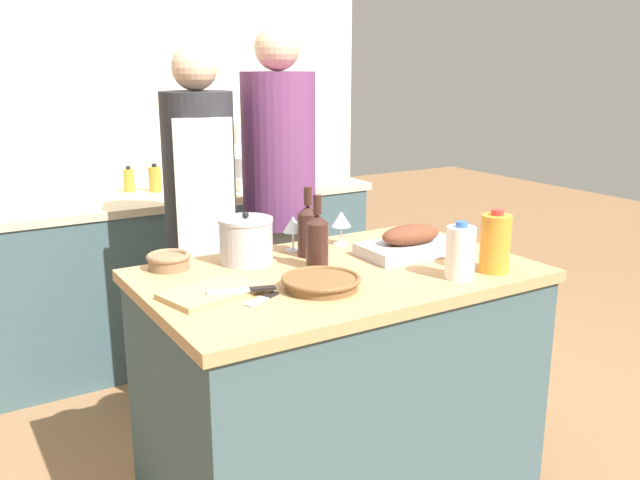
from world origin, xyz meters
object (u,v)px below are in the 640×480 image
at_px(knife_chef, 244,290).
at_px(stand_mixer, 249,162).
at_px(stock_pot, 246,240).
at_px(person_cook_aproned, 201,216).
at_px(milk_jug, 460,252).
at_px(condiment_bottle_short, 271,170).
at_px(condiment_bottle_tall, 155,179).
at_px(roasting_pan, 411,243).
at_px(wine_bottle_green, 317,240).
at_px(knife_paring, 263,299).
at_px(wicker_basket, 321,282).
at_px(juice_jug, 495,243).
at_px(wine_bottle_dark, 307,229).
at_px(wine_glass_right, 293,225).
at_px(wine_glass_left, 341,220).
at_px(person_cook_guest, 279,197).
at_px(cutting_board, 213,292).
at_px(condiment_bottle_extra, 129,180).
at_px(mixing_bowl, 169,260).

xyz_separation_m(knife_chef, stand_mixer, (0.77, 1.55, 0.14)).
height_order(stock_pot, person_cook_aproned, person_cook_aproned).
height_order(milk_jug, condiment_bottle_short, milk_jug).
bearing_deg(condiment_bottle_tall, roasting_pan, -75.07).
height_order(stand_mixer, condiment_bottle_tall, stand_mixer).
relative_size(wine_bottle_green, knife_paring, 1.87).
relative_size(wicker_basket, juice_jug, 1.18).
relative_size(wicker_basket, wine_bottle_dark, 0.98).
xyz_separation_m(wine_bottle_dark, wine_glass_right, (-0.01, 0.09, -0.00)).
xyz_separation_m(wine_glass_left, condiment_bottle_short, (0.36, 1.29, -0.00)).
bearing_deg(condiment_bottle_tall, person_cook_aproned, -94.22).
bearing_deg(knife_paring, stand_mixer, 65.53).
distance_m(roasting_pan, person_cook_guest, 0.83).
bearing_deg(roasting_pan, knife_paring, -167.06).
distance_m(stock_pot, wine_bottle_dark, 0.23).
relative_size(condiment_bottle_tall, person_cook_guest, 0.09).
bearing_deg(knife_paring, wine_glass_left, 36.76).
height_order(wine_bottle_green, person_cook_guest, person_cook_guest).
height_order(cutting_board, wine_glass_left, wine_glass_left).
height_order(condiment_bottle_extra, person_cook_guest, person_cook_guest).
relative_size(mixing_bowl, condiment_bottle_tall, 1.00).
distance_m(condiment_bottle_tall, condiment_bottle_extra, 0.14).
relative_size(stock_pot, knife_chef, 0.92).
relative_size(wine_glass_left, person_cook_guest, 0.08).
xyz_separation_m(mixing_bowl, knife_paring, (0.13, -0.45, -0.03)).
bearing_deg(knife_chef, roasting_pan, 8.22).
height_order(wine_bottle_dark, condiment_bottle_extra, wine_bottle_dark).
distance_m(wine_glass_right, condiment_bottle_tall, 1.36).
bearing_deg(knife_paring, condiment_bottle_extra, 85.67).
distance_m(wicker_basket, knife_chef, 0.25).
bearing_deg(wine_bottle_green, roasting_pan, -4.20).
distance_m(condiment_bottle_short, person_cook_aproned, 1.01).
distance_m(wine_bottle_dark, knife_paring, 0.50).
height_order(mixing_bowl, stand_mixer, stand_mixer).
bearing_deg(condiment_bottle_short, wine_glass_left, -105.65).
bearing_deg(roasting_pan, stand_mixer, 88.63).
height_order(wine_bottle_green, knife_paring, wine_bottle_green).
bearing_deg(person_cook_aproned, roasting_pan, -46.17).
distance_m(stand_mixer, condiment_bottle_tall, 0.51).
height_order(roasting_pan, wine_glass_right, wine_glass_right).
bearing_deg(wicker_basket, condiment_bottle_extra, 91.93).
height_order(wine_bottle_dark, knife_paring, wine_bottle_dark).
relative_size(mixing_bowl, person_cook_guest, 0.09).
height_order(wine_bottle_dark, person_cook_guest, person_cook_guest).
bearing_deg(cutting_board, knife_chef, -39.89).
relative_size(stock_pot, knife_paring, 1.39).
xyz_separation_m(juice_jug, stand_mixer, (-0.07, 1.76, 0.06)).
height_order(wine_glass_right, knife_chef, wine_glass_right).
bearing_deg(roasting_pan, condiment_bottle_short, 81.95).
distance_m(condiment_bottle_short, condiment_bottle_extra, 0.79).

